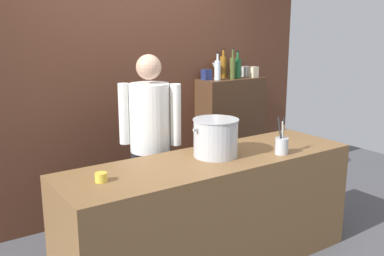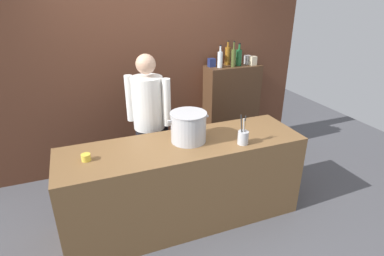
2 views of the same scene
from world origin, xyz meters
The scene contains 16 objects.
brick_back_panel centered at (0.00, 1.40, 1.50)m, with size 4.40×0.10×3.00m, color brown.
prep_counter centered at (0.00, 0.00, 0.45)m, with size 2.39×0.70×0.90m, color brown.
bar_cabinet centered at (1.15, 1.19, 0.66)m, with size 0.76×0.32×1.31m, color #472D1C.
chef centered at (-0.18, 0.63, 0.96)m, with size 0.45×0.43×1.66m.
stockpot_large centered at (0.06, 0.04, 1.05)m, with size 0.41×0.36×0.29m.
utensil_crock centered at (0.53, -0.21, 0.97)m, with size 0.10×0.10×0.29m.
butter_jar centered at (-0.90, 0.00, 0.93)m, with size 0.08×0.08×0.06m, color yellow.
wine_bottle_green centered at (1.22, 1.17, 1.43)m, with size 0.08×0.08×0.30m.
wine_bottle_amber centered at (1.10, 1.27, 1.44)m, with size 0.07×0.07×0.32m.
wine_bottle_clear centered at (0.93, 1.15, 1.43)m, with size 0.07×0.07×0.29m.
wine_bottle_olive centered at (1.11, 1.13, 1.44)m, with size 0.06×0.06×0.34m.
wine_glass_tall centered at (0.98, 1.25, 1.44)m, with size 0.07×0.07×0.17m.
wine_glass_short centered at (1.27, 1.28, 1.44)m, with size 0.08×0.08×0.17m.
spice_tin_silver centered at (1.39, 1.22, 1.37)m, with size 0.08×0.08×0.12m, color #B2B2B7.
spice_tin_cream centered at (1.42, 1.12, 1.37)m, with size 0.08×0.08×0.12m, color beige.
spice_tin_navy centered at (0.85, 1.24, 1.37)m, with size 0.09×0.09×0.11m, color navy.
Camera 1 is at (-1.95, -2.59, 1.91)m, focal length 41.53 mm.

